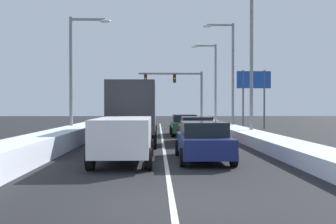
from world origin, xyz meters
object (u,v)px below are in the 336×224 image
object	(u,v)px
box_truck_center_lane_second	(134,110)
street_lamp_left_mid	(77,66)
sedan_maroon_right_lane_second	(196,130)
sedan_charcoal_center_lane_third	(137,124)
street_lamp_right_mid	(229,68)
roadside_sign_right	(254,86)
street_lamp_right_far	(212,78)
traffic_light_gantry	(182,86)
street_lamp_right_near	(247,54)
sedan_navy_right_lane_nearest	(203,141)
sedan_green_right_lane_third	(184,125)
suv_white_center_lane_nearest	(124,135)

from	to	relation	value
box_truck_center_lane_second	street_lamp_left_mid	distance (m)	5.99
sedan_maroon_right_lane_second	sedan_charcoal_center_lane_third	world-z (taller)	same
street_lamp_right_mid	street_lamp_left_mid	bearing A→B (deg)	-147.23
roadside_sign_right	box_truck_center_lane_second	bearing A→B (deg)	-125.98
street_lamp_right_mid	roadside_sign_right	distance (m)	4.74
sedan_maroon_right_lane_second	street_lamp_left_mid	distance (m)	8.92
street_lamp_right_far	roadside_sign_right	world-z (taller)	street_lamp_right_far
traffic_light_gantry	street_lamp_right_near	bearing A→B (deg)	-81.69
sedan_navy_right_lane_nearest	traffic_light_gantry	distance (m)	30.23
box_truck_center_lane_second	street_lamp_right_far	distance (m)	19.64
sedan_maroon_right_lane_second	traffic_light_gantry	size ratio (longest dim) A/B	0.60
box_truck_center_lane_second	sedan_maroon_right_lane_second	bearing A→B (deg)	8.92
sedan_navy_right_lane_nearest	sedan_maroon_right_lane_second	size ratio (longest dim) A/B	1.00
sedan_green_right_lane_third	suv_white_center_lane_nearest	distance (m)	13.73
sedan_maroon_right_lane_second	sedan_charcoal_center_lane_third	xyz separation A→B (m)	(-3.78, 7.06, 0.00)
sedan_charcoal_center_lane_third	suv_white_center_lane_nearest	bearing A→B (deg)	-88.75
box_truck_center_lane_second	roadside_sign_right	bearing A→B (deg)	54.02
sedan_green_right_lane_third	sedan_charcoal_center_lane_third	size ratio (longest dim) A/B	1.00
sedan_navy_right_lane_nearest	street_lamp_right_far	distance (m)	25.20
sedan_maroon_right_lane_second	street_lamp_left_mid	world-z (taller)	street_lamp_left_mid
box_truck_center_lane_second	sedan_charcoal_center_lane_third	size ratio (longest dim) A/B	1.60
box_truck_center_lane_second	street_lamp_right_far	world-z (taller)	street_lamp_right_far
sedan_charcoal_center_lane_third	street_lamp_right_far	xyz separation A→B (m)	(7.25, 10.46, 4.31)
street_lamp_right_mid	street_lamp_right_far	distance (m)	7.30
sedan_green_right_lane_third	street_lamp_right_far	distance (m)	12.95
street_lamp_left_mid	roadside_sign_right	world-z (taller)	street_lamp_left_mid
sedan_navy_right_lane_nearest	street_lamp_right_mid	size ratio (longest dim) A/B	0.49
traffic_light_gantry	street_lamp_right_far	distance (m)	6.15
suv_white_center_lane_nearest	street_lamp_left_mid	world-z (taller)	street_lamp_left_mid
suv_white_center_lane_nearest	traffic_light_gantry	size ratio (longest dim) A/B	0.65
sedan_green_right_lane_third	street_lamp_left_mid	xyz separation A→B (m)	(-7.13, -2.89, 3.96)
sedan_navy_right_lane_nearest	box_truck_center_lane_second	bearing A→B (deg)	115.45
traffic_light_gantry	street_lamp_right_mid	bearing A→B (deg)	-76.07
sedan_charcoal_center_lane_third	street_lamp_left_mid	world-z (taller)	street_lamp_left_mid
sedan_navy_right_lane_nearest	street_lamp_right_near	size ratio (longest dim) A/B	0.48
sedan_maroon_right_lane_second	street_lamp_left_mid	xyz separation A→B (m)	(-7.40, 3.01, 3.96)
sedan_green_right_lane_third	box_truck_center_lane_second	bearing A→B (deg)	-116.67
street_lamp_right_mid	traffic_light_gantry	bearing A→B (deg)	103.93
sedan_maroon_right_lane_second	traffic_light_gantry	bearing A→B (deg)	88.31
sedan_navy_right_lane_nearest	roadside_sign_right	distance (m)	22.14
box_truck_center_lane_second	street_lamp_left_mid	xyz separation A→B (m)	(-3.90, 3.56, 2.82)
traffic_light_gantry	street_lamp_left_mid	size ratio (longest dim) A/B	0.96
street_lamp_right_near	street_lamp_right_far	bearing A→B (deg)	90.51
street_lamp_right_near	sedan_navy_right_lane_nearest	bearing A→B (deg)	-112.10
traffic_light_gantry	street_lamp_right_mid	size ratio (longest dim) A/B	0.83
sedan_green_right_lane_third	street_lamp_left_mid	world-z (taller)	street_lamp_left_mid
sedan_maroon_right_lane_second	sedan_green_right_lane_third	size ratio (longest dim) A/B	1.00
street_lamp_right_far	roadside_sign_right	xyz separation A→B (m)	(3.34, -3.86, -1.05)
street_lamp_right_mid	roadside_sign_right	size ratio (longest dim) A/B	1.65
street_lamp_right_far	street_lamp_right_near	bearing A→B (deg)	-89.49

